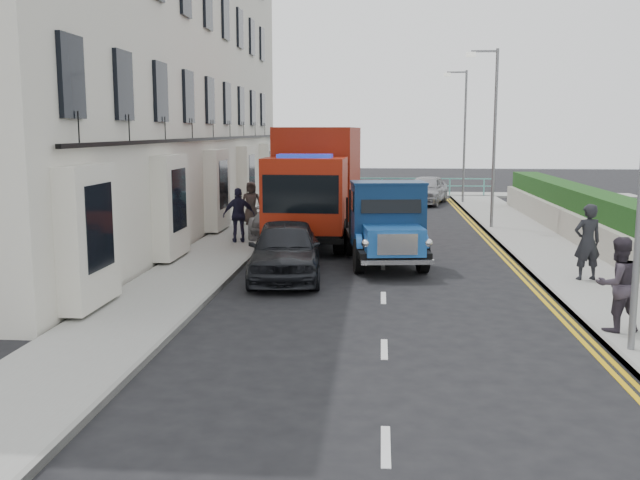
{
  "coord_description": "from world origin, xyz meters",
  "views": [
    {
      "loc": [
        -0.11,
        -14.44,
        3.91
      ],
      "look_at": [
        -1.48,
        1.77,
        1.4
      ],
      "focal_mm": 40.0,
      "sensor_mm": 36.0,
      "label": 1
    }
  ],
  "objects_px": {
    "red_lorry": "(317,181)",
    "parked_car_front": "(285,250)",
    "lamp_mid": "(492,128)",
    "lamp_far": "(463,129)",
    "lamp_near": "(639,125)",
    "bedford_lorry": "(387,229)",
    "pedestrian_east_near": "(587,242)"
  },
  "relations": [
    {
      "from": "lamp_near",
      "to": "lamp_mid",
      "type": "bearing_deg",
      "value": 90.0
    },
    {
      "from": "parked_car_front",
      "to": "lamp_mid",
      "type": "bearing_deg",
      "value": 50.6
    },
    {
      "from": "lamp_mid",
      "to": "red_lorry",
      "type": "relative_size",
      "value": 0.9
    },
    {
      "from": "lamp_far",
      "to": "parked_car_front",
      "type": "relative_size",
      "value": 1.53
    },
    {
      "from": "bedford_lorry",
      "to": "lamp_mid",
      "type": "bearing_deg",
      "value": 55.99
    },
    {
      "from": "red_lorry",
      "to": "lamp_near",
      "type": "bearing_deg",
      "value": -61.11
    },
    {
      "from": "red_lorry",
      "to": "parked_car_front",
      "type": "xyz_separation_m",
      "value": [
        -0.24,
        -6.85,
        -1.35
      ]
    },
    {
      "from": "bedford_lorry",
      "to": "pedestrian_east_near",
      "type": "xyz_separation_m",
      "value": [
        5.07,
        -1.88,
        -0.03
      ]
    },
    {
      "from": "bedford_lorry",
      "to": "parked_car_front",
      "type": "relative_size",
      "value": 1.17
    },
    {
      "from": "lamp_near",
      "to": "red_lorry",
      "type": "distance_m",
      "value": 14.56
    },
    {
      "from": "lamp_near",
      "to": "pedestrian_east_near",
      "type": "bearing_deg",
      "value": 80.59
    },
    {
      "from": "lamp_near",
      "to": "pedestrian_east_near",
      "type": "relative_size",
      "value": 3.58
    },
    {
      "from": "parked_car_front",
      "to": "lamp_far",
      "type": "bearing_deg",
      "value": 66.06
    },
    {
      "from": "lamp_near",
      "to": "lamp_far",
      "type": "xyz_separation_m",
      "value": [
        0.0,
        26.0,
        0.0
      ]
    },
    {
      "from": "red_lorry",
      "to": "parked_car_front",
      "type": "distance_m",
      "value": 6.99
    },
    {
      "from": "lamp_mid",
      "to": "bedford_lorry",
      "type": "height_order",
      "value": "lamp_mid"
    },
    {
      "from": "lamp_mid",
      "to": "parked_car_front",
      "type": "relative_size",
      "value": 1.53
    },
    {
      "from": "lamp_far",
      "to": "red_lorry",
      "type": "relative_size",
      "value": 0.9
    },
    {
      "from": "lamp_near",
      "to": "bedford_lorry",
      "type": "bearing_deg",
      "value": 117.46
    },
    {
      "from": "lamp_near",
      "to": "pedestrian_east_near",
      "type": "height_order",
      "value": "lamp_near"
    },
    {
      "from": "red_lorry",
      "to": "pedestrian_east_near",
      "type": "xyz_separation_m",
      "value": [
        7.53,
        -6.91,
        -1.04
      ]
    },
    {
      "from": "parked_car_front",
      "to": "pedestrian_east_near",
      "type": "bearing_deg",
      "value": -5.65
    },
    {
      "from": "bedford_lorry",
      "to": "parked_car_front",
      "type": "bearing_deg",
      "value": -153.41
    },
    {
      "from": "lamp_near",
      "to": "parked_car_front",
      "type": "xyz_separation_m",
      "value": [
        -6.78,
        6.03,
        -3.22
      ]
    },
    {
      "from": "lamp_near",
      "to": "parked_car_front",
      "type": "height_order",
      "value": "lamp_near"
    },
    {
      "from": "pedestrian_east_near",
      "to": "lamp_mid",
      "type": "bearing_deg",
      "value": -96.1
    },
    {
      "from": "lamp_far",
      "to": "bedford_lorry",
      "type": "height_order",
      "value": "lamp_far"
    },
    {
      "from": "lamp_far",
      "to": "red_lorry",
      "type": "height_order",
      "value": "lamp_far"
    },
    {
      "from": "lamp_mid",
      "to": "bedford_lorry",
      "type": "distance_m",
      "value": 9.56
    },
    {
      "from": "lamp_far",
      "to": "pedestrian_east_near",
      "type": "relative_size",
      "value": 3.58
    },
    {
      "from": "red_lorry",
      "to": "pedestrian_east_near",
      "type": "distance_m",
      "value": 10.27
    },
    {
      "from": "lamp_near",
      "to": "lamp_far",
      "type": "relative_size",
      "value": 1.0
    }
  ]
}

